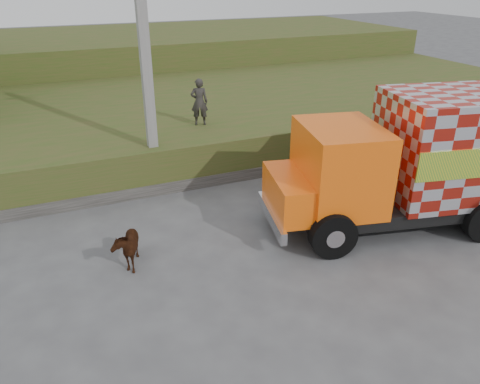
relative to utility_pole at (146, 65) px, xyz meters
name	(u,v)px	position (x,y,z in m)	size (l,w,h in m)	color
ground	(236,249)	(1.00, -4.60, -4.08)	(120.00, 120.00, 0.00)	#474749
embankment	(147,120)	(1.00, 5.40, -3.33)	(40.00, 12.00, 1.50)	#334D19
embankment_far	(103,59)	(1.00, 17.40, -2.58)	(40.00, 12.00, 3.00)	#334D19
retaining_strip	(128,192)	(-1.00, -0.40, -3.88)	(16.00, 0.50, 0.40)	#595651
utility_pole	(146,65)	(0.00, 0.00, 0.00)	(1.20, 0.30, 8.00)	gray
cargo_truck	(436,159)	(6.71, -5.35, -2.14)	(8.79, 4.42, 3.75)	black
cow	(126,245)	(-1.76, -4.17, -3.53)	(0.58, 1.28, 1.08)	black
pedestrian	(199,102)	(2.17, 1.60, -1.73)	(0.62, 0.41, 1.70)	#2D2B28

